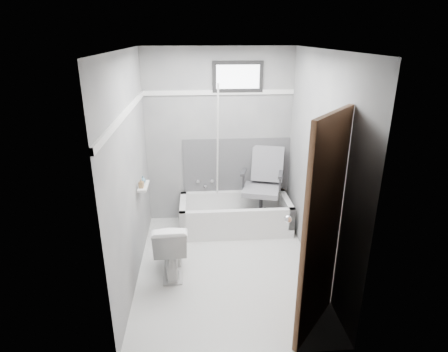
{
  "coord_description": "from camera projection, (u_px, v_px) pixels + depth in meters",
  "views": [
    {
      "loc": [
        -0.3,
        -3.68,
        2.54
      ],
      "look_at": [
        0.0,
        0.35,
        1.0
      ],
      "focal_mm": 30.0,
      "sensor_mm": 36.0,
      "label": 1
    }
  ],
  "objects": [
    {
      "name": "door",
      "position": [
        367.0,
        248.0,
        2.88
      ],
      "size": [
        0.78,
        0.78,
        2.0
      ],
      "primitive_type": null,
      "color": "brown",
      "rests_on": "floor"
    },
    {
      "name": "toilet",
      "position": [
        171.0,
        246.0,
        4.16
      ],
      "size": [
        0.4,
        0.68,
        0.65
      ],
      "primitive_type": "imported",
      "rotation": [
        0.0,
        0.0,
        3.18
      ],
      "color": "white",
      "rests_on": "floor"
    },
    {
      "name": "shelf",
      "position": [
        143.0,
        186.0,
        4.3
      ],
      "size": [
        0.1,
        0.32,
        0.02
      ],
      "primitive_type": "cube",
      "color": "silver",
      "rests_on": "wall_left"
    },
    {
      "name": "pole",
      "position": [
        218.0,
        154.0,
        4.97
      ],
      "size": [
        0.02,
        0.48,
        1.9
      ],
      "primitive_type": "cylinder",
      "rotation": [
        0.23,
        0.0,
        0.0
      ],
      "color": "silver",
      "rests_on": "bathtub"
    },
    {
      "name": "wall_right",
      "position": [
        320.0,
        168.0,
        4.0
      ],
      "size": [
        0.02,
        2.6,
        2.4
      ],
      "primitive_type": "cube",
      "color": "slate",
      "rests_on": "floor"
    },
    {
      "name": "soap_bottle_b",
      "position": [
        143.0,
        179.0,
        4.34
      ],
      "size": [
        0.09,
        0.09,
        0.09
      ],
      "primitive_type": "imported",
      "rotation": [
        0.0,
        0.0,
        0.44
      ],
      "color": "slate",
      "rests_on": "shelf"
    },
    {
      "name": "floor",
      "position": [
        226.0,
        267.0,
        4.35
      ],
      "size": [
        2.6,
        2.6,
        0.0
      ],
      "primitive_type": "plane",
      "color": "white",
      "rests_on": "ground"
    },
    {
      "name": "soap_bottle_a",
      "position": [
        141.0,
        183.0,
        4.2
      ],
      "size": [
        0.06,
        0.06,
        0.11
      ],
      "primitive_type": "imported",
      "rotation": [
        0.0,
        0.0,
        -0.21
      ],
      "color": "#99764C",
      "rests_on": "shelf"
    },
    {
      "name": "wall_left",
      "position": [
        130.0,
        173.0,
        3.86
      ],
      "size": [
        0.02,
        2.6,
        2.4
      ],
      "primitive_type": "cube",
      "color": "slate",
      "rests_on": "floor"
    },
    {
      "name": "office_chair",
      "position": [
        261.0,
        185.0,
        5.09
      ],
      "size": [
        0.7,
        0.7,
        0.98
      ],
      "primitive_type": null,
      "rotation": [
        0.0,
        0.0,
        -0.28
      ],
      "color": "slate",
      "rests_on": "bathtub"
    },
    {
      "name": "wall_back",
      "position": [
        219.0,
        138.0,
        5.14
      ],
      "size": [
        2.0,
        0.02,
        2.4
      ],
      "primitive_type": "cube",
      "color": "slate",
      "rests_on": "floor"
    },
    {
      "name": "window",
      "position": [
        238.0,
        77.0,
        4.85
      ],
      "size": [
        0.66,
        0.04,
        0.4
      ],
      "primitive_type": null,
      "color": "black",
      "rests_on": "wall_back"
    },
    {
      "name": "trim_back",
      "position": [
        219.0,
        92.0,
        4.91
      ],
      "size": [
        2.0,
        0.02,
        0.06
      ],
      "primitive_type": "cube",
      "color": "white",
      "rests_on": "wall_back"
    },
    {
      "name": "bathtub",
      "position": [
        235.0,
        214.0,
        5.16
      ],
      "size": [
        1.5,
        0.7,
        0.42
      ],
      "primitive_type": null,
      "color": "silver",
      "rests_on": "floor"
    },
    {
      "name": "ceiling",
      "position": [
        227.0,
        50.0,
        3.5
      ],
      "size": [
        2.6,
        2.6,
        0.0
      ],
      "primitive_type": "plane",
      "rotation": [
        3.14,
        0.0,
        0.0
      ],
      "color": "silver",
      "rests_on": "floor"
    },
    {
      "name": "trim_left",
      "position": [
        126.0,
        113.0,
        3.64
      ],
      "size": [
        0.02,
        2.6,
        0.06
      ],
      "primitive_type": "cube",
      "color": "white",
      "rests_on": "wall_left"
    },
    {
      "name": "faucet",
      "position": [
        205.0,
        183.0,
        5.33
      ],
      "size": [
        0.26,
        0.1,
        0.16
      ],
      "primitive_type": null,
      "color": "silver",
      "rests_on": "wall_back"
    },
    {
      "name": "backerboard",
      "position": [
        237.0,
        165.0,
        5.29
      ],
      "size": [
        1.5,
        0.02,
        0.78
      ],
      "primitive_type": "cube",
      "color": "#4C4C4F",
      "rests_on": "wall_back"
    },
    {
      "name": "wall_front",
      "position": [
        241.0,
        231.0,
        2.72
      ],
      "size": [
        2.0,
        0.02,
        2.4
      ],
      "primitive_type": "cube",
      "color": "slate",
      "rests_on": "floor"
    }
  ]
}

